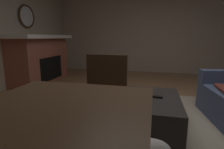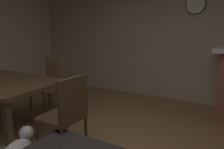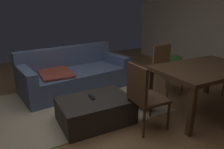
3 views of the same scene
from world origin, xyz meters
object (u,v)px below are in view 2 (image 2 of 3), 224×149
at_px(dining_table, 2,86).
at_px(small_dog, 18,148).
at_px(dining_chair_west, 67,111).
at_px(wall_clock, 196,4).
at_px(dining_chair_south, 51,82).

bearing_deg(dining_table, small_dog, 153.04).
height_order(dining_table, dining_chair_west, dining_chair_west).
height_order(small_dog, wall_clock, wall_clock).
height_order(dining_table, dining_chair_south, dining_chair_south).
relative_size(dining_table, dining_chair_west, 1.67).
height_order(dining_table, small_dog, dining_table).
height_order(dining_chair_south, wall_clock, wall_clock).
bearing_deg(dining_chair_south, wall_clock, -141.48).
xyz_separation_m(dining_table, dining_chair_west, (-1.17, 0.00, -0.14)).
bearing_deg(dining_chair_west, dining_table, -0.15).
bearing_deg(dining_chair_west, wall_clock, -109.67).
bearing_deg(wall_clock, dining_chair_south, 38.52).
bearing_deg(dining_chair_west, small_dog, 52.29).
xyz_separation_m(dining_chair_south, small_dog, (-0.83, 1.31, -0.34)).
relative_size(dining_chair_west, small_dog, 1.83).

